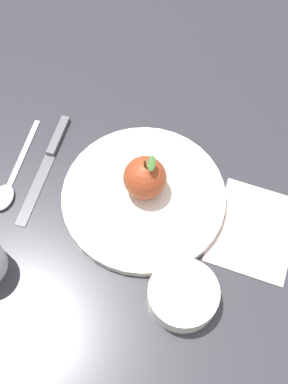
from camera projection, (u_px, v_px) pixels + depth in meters
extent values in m
plane|color=#2D2D33|center=(131.00, 196.00, 0.80)|extent=(2.40, 2.40, 0.00)
cylinder|color=silver|center=(144.00, 196.00, 0.79)|extent=(0.26, 0.26, 0.02)
torus|color=silver|center=(144.00, 195.00, 0.79)|extent=(0.26, 0.26, 0.01)
sphere|color=#9E3D1E|center=(145.00, 178.00, 0.76)|extent=(0.07, 0.07, 0.07)
cylinder|color=#4C3319|center=(145.00, 164.00, 0.72)|extent=(0.00, 0.00, 0.02)
ellipsoid|color=#386628|center=(152.00, 164.00, 0.72)|extent=(0.01, 0.02, 0.01)
cylinder|color=silver|center=(183.00, 295.00, 0.71)|extent=(0.10, 0.10, 0.03)
torus|color=silver|center=(184.00, 292.00, 0.69)|extent=(0.10, 0.10, 0.01)
cylinder|color=#B7AF9F|center=(184.00, 293.00, 0.70)|extent=(0.08, 0.08, 0.01)
cube|color=#59595E|center=(36.00, 189.00, 0.80)|extent=(0.03, 0.14, 0.00)
cube|color=#59595E|center=(58.00, 136.00, 0.85)|extent=(0.02, 0.08, 0.01)
ellipsoid|color=silver|center=(3.00, 198.00, 0.79)|extent=(0.04, 0.05, 0.01)
cube|color=silver|center=(24.00, 152.00, 0.84)|extent=(0.01, 0.14, 0.01)
cube|color=beige|center=(254.00, 230.00, 0.77)|extent=(0.14, 0.17, 0.00)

